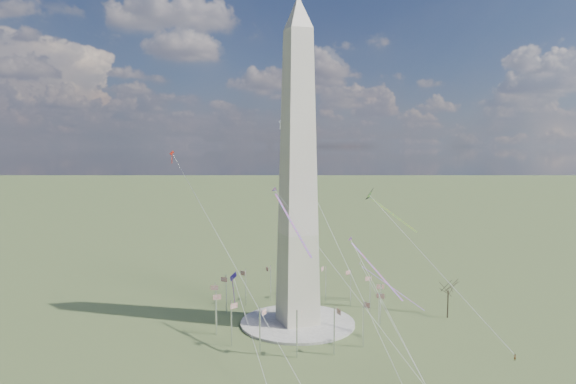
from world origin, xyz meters
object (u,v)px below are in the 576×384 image
object	(u,v)px
washington_monument	(298,172)
tree_near	(448,289)
kite_delta_black	(372,197)
person_east	(515,357)

from	to	relation	value
washington_monument	tree_near	size ratio (longest dim) A/B	7.37
tree_near	kite_delta_black	distance (m)	40.59
tree_near	person_east	distance (m)	35.59
tree_near	washington_monument	bearing A→B (deg)	165.96
tree_near	kite_delta_black	size ratio (longest dim) A/B	0.79
washington_monument	person_east	size ratio (longest dim) A/B	55.84
kite_delta_black	washington_monument	bearing A→B (deg)	-26.19
person_east	kite_delta_black	bearing A→B (deg)	-81.76
tree_near	kite_delta_black	bearing A→B (deg)	116.93
person_east	kite_delta_black	world-z (taller)	kite_delta_black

